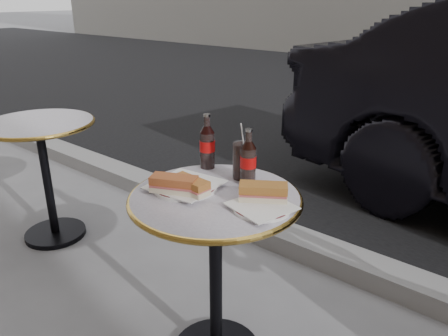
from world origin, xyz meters
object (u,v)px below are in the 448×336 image
Objects in this scene: plate_right at (261,208)px; cola_bottle_left at (207,141)px; cola_bottle_right at (248,157)px; cola_glass at (242,161)px; plate_left at (185,187)px; bistro_table at (216,281)px.

cola_bottle_left is (-0.39, 0.17, 0.11)m from plate_right.
cola_bottle_right is 1.50× the size of cola_glass.
cola_bottle_right reaches higher than plate_left.
cola_bottle_left is at bearing 137.15° from bistro_table.
plate_right is 0.90× the size of cola_bottle_right.
cola_bottle_right is at bearing -29.60° from cola_glass.
plate_right is (0.19, 0.01, 0.37)m from bistro_table.
plate_right is 0.24m from cola_bottle_right.
cola_bottle_left reaches higher than plate_left.
plate_left is 0.24m from cola_glass.
cola_bottle_right is 0.07m from cola_glass.
plate_right is 0.28m from cola_glass.
cola_bottle_right is at bearing 78.16° from bistro_table.
cola_glass reaches higher than plate_right.
plate_left is 1.07× the size of cola_bottle_left.
plate_left reaches higher than bistro_table.
bistro_table is 0.48m from cola_glass.
bistro_table is at bearing -101.84° from cola_bottle_right.
bistro_table is 3.39× the size of cola_bottle_right.
cola_bottle_left reaches higher than cola_glass.
plate_left is 0.32m from plate_right.
cola_bottle_left is at bearing 179.48° from cola_glass.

